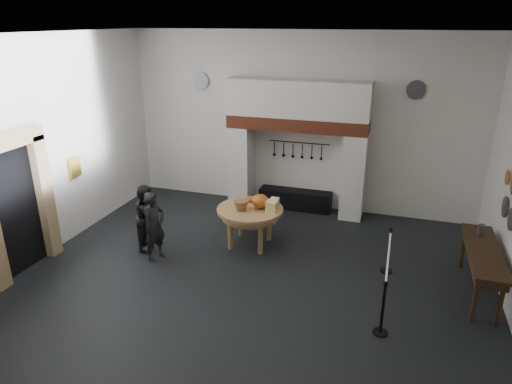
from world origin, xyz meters
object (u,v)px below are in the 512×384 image
(side_table, at_px, (484,251))
(barrier_post_near, at_px, (383,309))
(visitor_near, at_px, (154,226))
(visitor_far, at_px, (147,217))
(barrier_post_far, at_px, (388,252))
(work_table, at_px, (250,210))
(iron_range, at_px, (295,199))

(side_table, distance_m, barrier_post_near, 2.39)
(visitor_near, xyz_separation_m, visitor_far, (-0.40, 0.40, -0.01))
(barrier_post_near, bearing_deg, barrier_post_far, 90.00)
(side_table, relative_size, barrier_post_far, 2.44)
(work_table, distance_m, barrier_post_near, 3.77)
(work_table, relative_size, barrier_post_far, 1.61)
(visitor_far, distance_m, barrier_post_near, 5.27)
(work_table, bearing_deg, barrier_post_far, -5.67)
(side_table, xyz_separation_m, barrier_post_far, (-1.61, 0.29, -0.42))
(iron_range, height_order, visitor_far, visitor_far)
(visitor_far, relative_size, barrier_post_near, 1.61)
(work_table, height_order, side_table, side_table)
(visitor_near, relative_size, barrier_post_far, 1.64)
(barrier_post_far, bearing_deg, visitor_far, -174.34)
(iron_range, bearing_deg, barrier_post_far, -46.69)
(iron_range, bearing_deg, side_table, -35.48)
(visitor_near, bearing_deg, iron_range, -13.33)
(visitor_near, distance_m, barrier_post_near, 4.78)
(visitor_near, relative_size, side_table, 0.67)
(iron_range, relative_size, barrier_post_far, 2.11)
(visitor_far, xyz_separation_m, side_table, (6.66, 0.21, 0.15))
(visitor_far, height_order, barrier_post_far, visitor_far)
(visitor_far, xyz_separation_m, barrier_post_far, (5.05, 0.50, -0.27))
(side_table, height_order, barrier_post_far, same)
(work_table, bearing_deg, visitor_far, -159.08)
(visitor_near, relative_size, visitor_far, 1.02)
(barrier_post_near, bearing_deg, side_table, 46.74)
(side_table, height_order, barrier_post_near, same)
(work_table, bearing_deg, barrier_post_near, -37.71)
(work_table, distance_m, visitor_far, 2.23)
(iron_range, bearing_deg, barrier_post_near, -61.81)
(side_table, bearing_deg, visitor_far, -178.15)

